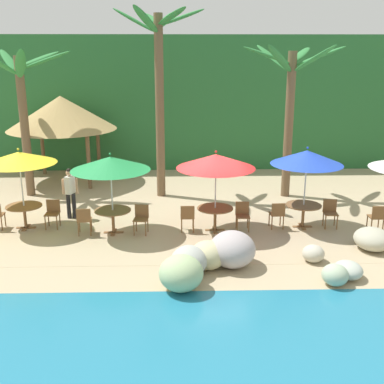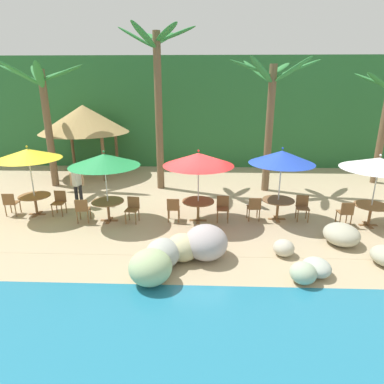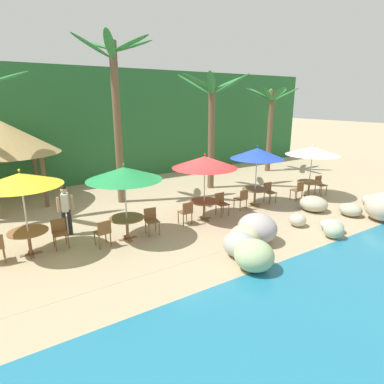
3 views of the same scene
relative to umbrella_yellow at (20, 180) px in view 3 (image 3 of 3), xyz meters
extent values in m
plane|color=tan|center=(5.67, -0.27, -2.26)|extent=(120.00, 120.00, 0.00)
cube|color=tan|center=(5.67, -0.27, -2.25)|extent=(18.00, 5.20, 0.01)
cube|color=#286633|center=(5.67, 8.73, 0.74)|extent=(28.00, 2.40, 6.00)
ellipsoid|color=#ADA2A2|center=(6.17, -2.91, -1.79)|extent=(1.19, 1.29, 0.92)
ellipsoid|color=#C7BD8E|center=(5.54, -3.04, -1.89)|extent=(0.92, 0.95, 0.73)
ellipsoid|color=#BDB7A3|center=(8.34, -2.71, -2.03)|extent=(0.58, 0.60, 0.46)
ellipsoid|color=#A8ACA2|center=(5.05, -3.38, -1.89)|extent=(0.91, 1.06, 0.73)
ellipsoid|color=#AAAB92|center=(10.94, -3.09, -2.01)|extent=(0.78, 0.87, 0.49)
ellipsoid|color=beige|center=(11.47, -4.06, -1.72)|extent=(1.30, 1.34, 1.06)
ellipsoid|color=#A8C089|center=(4.85, -4.17, -1.84)|extent=(1.04, 1.09, 0.84)
ellipsoid|color=#AFAC94|center=(10.21, -1.94, -1.95)|extent=(1.03, 1.14, 0.61)
ellipsoid|color=#AFB8A8|center=(8.93, -3.68, -2.05)|extent=(0.71, 0.80, 0.42)
ellipsoid|color=beige|center=(12.92, -2.72, -2.05)|extent=(0.63, 0.58, 0.41)
ellipsoid|color=#A8BB9B|center=(8.50, -4.04, -2.00)|extent=(0.63, 0.65, 0.52)
cylinder|color=silver|center=(0.00, 0.00, -1.08)|extent=(0.04, 0.04, 2.36)
cone|color=yellow|center=(0.00, 0.00, 0.00)|extent=(2.23, 2.23, 0.35)
sphere|color=yellow|center=(0.00, 0.00, 0.26)|extent=(0.07, 0.07, 0.07)
cube|color=brown|center=(0.00, 0.00, -2.24)|extent=(0.60, 0.12, 0.03)
cube|color=brown|center=(0.00, 0.00, -2.24)|extent=(0.12, 0.60, 0.03)
cylinder|color=brown|center=(0.00, 0.00, -1.89)|extent=(0.09, 0.09, 0.71)
cylinder|color=brown|center=(0.00, 0.00, -1.53)|extent=(1.10, 1.10, 0.03)
cylinder|color=brown|center=(1.03, -0.19, -2.03)|extent=(0.04, 0.04, 0.45)
cylinder|color=brown|center=(0.67, -0.19, -2.03)|extent=(0.04, 0.04, 0.45)
cylinder|color=brown|center=(1.03, 0.16, -2.03)|extent=(0.04, 0.04, 0.45)
cylinder|color=brown|center=(0.67, 0.17, -2.03)|extent=(0.04, 0.04, 0.45)
cube|color=brown|center=(0.85, -0.01, -1.79)|extent=(0.43, 0.43, 0.03)
cube|color=brown|center=(0.85, 0.19, -1.60)|extent=(0.42, 0.04, 0.42)
cylinder|color=brown|center=(-0.68, 0.15, -2.03)|extent=(0.04, 0.04, 0.45)
cylinder|color=brown|center=(-0.66, -0.21, -2.03)|extent=(0.04, 0.04, 0.45)
cylinder|color=silver|center=(2.80, -0.48, -1.12)|extent=(0.04, 0.04, 2.28)
cone|color=#238E47|center=(2.80, -0.48, -0.08)|extent=(2.35, 2.35, 0.40)
sphere|color=#238E47|center=(2.80, -0.48, 0.20)|extent=(0.07, 0.07, 0.07)
cube|color=brown|center=(2.80, -0.48, -2.24)|extent=(0.60, 0.12, 0.03)
cube|color=brown|center=(2.80, -0.48, -2.24)|extent=(0.12, 0.60, 0.03)
cylinder|color=brown|center=(2.80, -0.48, -1.89)|extent=(0.09, 0.09, 0.71)
cylinder|color=brown|center=(2.80, -0.48, -1.53)|extent=(1.10, 1.10, 0.03)
cylinder|color=brown|center=(3.80, -0.78, -2.03)|extent=(0.04, 0.04, 0.45)
cylinder|color=brown|center=(3.45, -0.74, -2.03)|extent=(0.04, 0.04, 0.45)
cylinder|color=brown|center=(3.84, -0.43, -2.03)|extent=(0.04, 0.04, 0.45)
cylinder|color=brown|center=(3.49, -0.38, -2.03)|extent=(0.04, 0.04, 0.45)
cube|color=brown|center=(3.65, -0.58, -1.79)|extent=(0.47, 0.47, 0.03)
cube|color=brown|center=(3.67, -0.38, -1.60)|extent=(0.42, 0.08, 0.42)
cylinder|color=brown|center=(1.76, -0.41, -2.03)|extent=(0.04, 0.04, 0.45)
cylinder|color=brown|center=(2.12, -0.37, -2.03)|extent=(0.04, 0.04, 0.45)
cylinder|color=brown|center=(1.80, -0.76, -2.03)|extent=(0.04, 0.04, 0.45)
cylinder|color=brown|center=(2.15, -0.73, -2.03)|extent=(0.04, 0.04, 0.45)
cube|color=brown|center=(1.96, -0.57, -1.79)|extent=(0.46, 0.46, 0.03)
cube|color=brown|center=(1.98, -0.77, -1.60)|extent=(0.42, 0.08, 0.42)
cylinder|color=silver|center=(5.91, -0.36, -1.11)|extent=(0.04, 0.04, 2.30)
cone|color=red|center=(5.91, -0.36, -0.06)|extent=(2.37, 2.37, 0.42)
sphere|color=red|center=(5.91, -0.36, 0.23)|extent=(0.07, 0.07, 0.07)
cube|color=brown|center=(5.91, -0.36, -2.24)|extent=(0.60, 0.12, 0.03)
cube|color=brown|center=(5.91, -0.36, -2.24)|extent=(0.12, 0.60, 0.03)
cylinder|color=brown|center=(5.91, -0.36, -1.89)|extent=(0.09, 0.09, 0.71)
cylinder|color=brown|center=(5.91, -0.36, -1.53)|extent=(1.10, 1.10, 0.03)
cylinder|color=brown|center=(6.93, -0.56, -2.03)|extent=(0.04, 0.04, 0.45)
cylinder|color=brown|center=(6.58, -0.55, -2.03)|extent=(0.04, 0.04, 0.45)
cylinder|color=brown|center=(6.94, -0.20, -2.03)|extent=(0.04, 0.04, 0.45)
cylinder|color=brown|center=(6.58, -0.20, -2.03)|extent=(0.04, 0.04, 0.45)
cube|color=brown|center=(6.76, -0.38, -1.79)|extent=(0.43, 0.43, 0.03)
cube|color=brown|center=(6.76, -0.18, -1.60)|extent=(0.42, 0.05, 0.42)
cylinder|color=brown|center=(4.88, -0.19, -2.03)|extent=(0.04, 0.04, 0.45)
cylinder|color=brown|center=(5.24, -0.19, -2.03)|extent=(0.04, 0.04, 0.45)
cylinder|color=brown|center=(4.88, -0.55, -2.03)|extent=(0.04, 0.04, 0.45)
cylinder|color=brown|center=(5.24, -0.54, -2.03)|extent=(0.04, 0.04, 0.45)
cube|color=brown|center=(5.06, -0.37, -1.79)|extent=(0.42, 0.42, 0.03)
cube|color=brown|center=(5.06, -0.57, -1.60)|extent=(0.42, 0.04, 0.42)
cylinder|color=silver|center=(8.69, -0.13, -1.08)|extent=(0.04, 0.04, 2.35)
cone|color=blue|center=(8.69, -0.13, -0.01)|extent=(2.20, 2.20, 0.43)
sphere|color=blue|center=(8.69, -0.13, 0.29)|extent=(0.07, 0.07, 0.07)
cube|color=brown|center=(8.69, -0.13, -2.24)|extent=(0.60, 0.12, 0.03)
cube|color=brown|center=(8.69, -0.13, -2.24)|extent=(0.12, 0.60, 0.03)
cylinder|color=brown|center=(8.69, -0.13, -1.89)|extent=(0.09, 0.09, 0.71)
cylinder|color=brown|center=(8.69, -0.13, -1.53)|extent=(1.10, 1.10, 0.03)
cylinder|color=brown|center=(9.70, -0.39, -2.03)|extent=(0.04, 0.04, 0.45)
cylinder|color=brown|center=(9.34, -0.36, -2.03)|extent=(0.04, 0.04, 0.45)
cylinder|color=brown|center=(9.73, -0.04, -2.03)|extent=(0.04, 0.04, 0.45)
cylinder|color=brown|center=(9.37, -0.01, -2.03)|extent=(0.04, 0.04, 0.45)
cube|color=brown|center=(9.54, -0.20, -1.79)|extent=(0.45, 0.45, 0.03)
cube|color=brown|center=(9.55, 0.00, -1.60)|extent=(0.42, 0.07, 0.42)
cylinder|color=brown|center=(7.65, -0.02, -2.03)|extent=(0.04, 0.04, 0.45)
cylinder|color=brown|center=(8.01, 0.01, -2.03)|extent=(0.04, 0.04, 0.45)
cylinder|color=brown|center=(7.67, -0.37, -2.03)|extent=(0.04, 0.04, 0.45)
cylinder|color=brown|center=(8.03, -0.35, -2.03)|extent=(0.04, 0.04, 0.45)
cube|color=brown|center=(7.84, -0.18, -1.79)|extent=(0.44, 0.44, 0.03)
cube|color=brown|center=(7.85, -0.38, -1.60)|extent=(0.42, 0.06, 0.42)
cylinder|color=silver|center=(11.67, -0.55, -1.13)|extent=(0.04, 0.04, 2.26)
cone|color=white|center=(11.67, -0.55, -0.10)|extent=(2.37, 2.37, 0.36)
sphere|color=white|center=(11.67, -0.55, 0.16)|extent=(0.07, 0.07, 0.07)
cube|color=brown|center=(11.67, -0.55, -2.24)|extent=(0.60, 0.12, 0.03)
cube|color=brown|center=(11.67, -0.55, -2.24)|extent=(0.12, 0.60, 0.03)
cylinder|color=brown|center=(11.67, -0.55, -1.89)|extent=(0.09, 0.09, 0.71)
cylinder|color=brown|center=(11.67, -0.55, -1.53)|extent=(1.10, 1.10, 0.03)
cylinder|color=brown|center=(12.69, -0.77, -2.03)|extent=(0.04, 0.04, 0.45)
cylinder|color=brown|center=(12.34, -0.76, -2.03)|extent=(0.04, 0.04, 0.45)
cylinder|color=brown|center=(12.71, -0.42, -2.03)|extent=(0.04, 0.04, 0.45)
cylinder|color=brown|center=(12.35, -0.40, -2.03)|extent=(0.04, 0.04, 0.45)
cube|color=brown|center=(12.52, -0.59, -1.79)|extent=(0.44, 0.44, 0.03)
cube|color=brown|center=(12.53, -0.39, -1.60)|extent=(0.42, 0.05, 0.42)
cylinder|color=brown|center=(10.64, -0.36, -2.03)|extent=(0.04, 0.04, 0.45)
cylinder|color=brown|center=(11.00, -0.37, -2.03)|extent=(0.04, 0.04, 0.45)
cylinder|color=brown|center=(10.64, -0.72, -2.03)|extent=(0.04, 0.04, 0.45)
cylinder|color=brown|center=(11.00, -0.72, -2.03)|extent=(0.04, 0.04, 0.45)
cube|color=brown|center=(10.82, -0.54, -1.79)|extent=(0.42, 0.42, 0.03)
cube|color=brown|center=(10.82, -0.74, -1.60)|extent=(0.42, 0.04, 0.42)
ellipsoid|color=#2D7A38|center=(0.09, 3.55, 2.75)|extent=(1.94, 0.54, 0.74)
cylinder|color=brown|center=(4.12, 3.45, 1.04)|extent=(0.32, 0.32, 6.60)
ellipsoid|color=#2D7A38|center=(4.94, 3.29, 4.18)|extent=(1.66, 0.67, 0.64)
ellipsoid|color=#2D7A38|center=(4.39, 4.24, 4.15)|extent=(0.85, 1.63, 0.73)
ellipsoid|color=#2D7A38|center=(3.81, 4.22, 4.21)|extent=(0.95, 1.66, 0.53)
ellipsoid|color=#2D7A38|center=(3.29, 3.49, 4.09)|extent=(1.54, 0.43, 0.90)
ellipsoid|color=#2D7A38|center=(3.74, 2.71, 4.09)|extent=(1.01, 1.51, 0.91)
ellipsoid|color=#2D7A38|center=(4.60, 2.77, 4.19)|extent=(1.23, 1.54, 0.61)
cylinder|color=brown|center=(8.86, 3.30, 0.41)|extent=(0.32, 0.32, 5.33)
ellipsoid|color=#2D7A38|center=(9.79, 3.19, 2.90)|extent=(1.82, 0.55, 0.78)
ellipsoid|color=#2D7A38|center=(9.34, 4.10, 2.94)|extent=(1.26, 1.76, 0.61)
ellipsoid|color=#2D7A38|center=(8.29, 4.04, 2.82)|extent=(1.31, 1.56, 1.02)
ellipsoid|color=#2D7A38|center=(7.93, 3.14, 2.92)|extent=(1.85, 0.66, 0.69)
ellipsoid|color=#2D7A38|center=(8.26, 2.57, 2.82)|extent=(1.35, 1.53, 1.03)
ellipsoid|color=#2D7A38|center=(9.46, 2.58, 2.83)|extent=(1.37, 1.54, 0.99)
cylinder|color=brown|center=(14.34, 4.69, 0.20)|extent=(0.32, 0.32, 4.91)
ellipsoid|color=#2D7A38|center=(15.14, 4.85, 2.43)|extent=(1.56, 0.64, 0.80)
ellipsoid|color=#2D7A38|center=(14.89, 5.29, 2.39)|extent=(1.25, 1.33, 0.91)
ellipsoid|color=#2D7A38|center=(14.13, 5.47, 2.44)|extent=(0.74, 1.57, 0.77)
ellipsoid|color=#2D7A38|center=(13.67, 5.15, 2.47)|extent=(1.49, 1.17, 0.70)
ellipsoid|color=#2D7A38|center=(13.61, 4.35, 2.42)|extent=(1.51, 0.97, 0.83)
ellipsoid|color=#2D7A38|center=(14.06, 3.94, 2.44)|extent=(0.87, 1.55, 0.80)
ellipsoid|color=#2D7A38|center=(14.89, 4.09, 2.42)|extent=(1.27, 1.35, 0.84)
cylinder|color=brown|center=(1.22, 6.97, -1.16)|extent=(0.16, 0.16, 2.20)
cylinder|color=brown|center=(1.22, 4.50, -1.16)|extent=(0.16, 0.16, 2.20)
cone|color=tan|center=(-0.01, 5.73, 0.63)|extent=(4.48, 4.48, 1.36)
cylinder|color=#232328|center=(1.16, 0.90, -1.83)|extent=(0.13, 0.13, 0.86)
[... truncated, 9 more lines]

